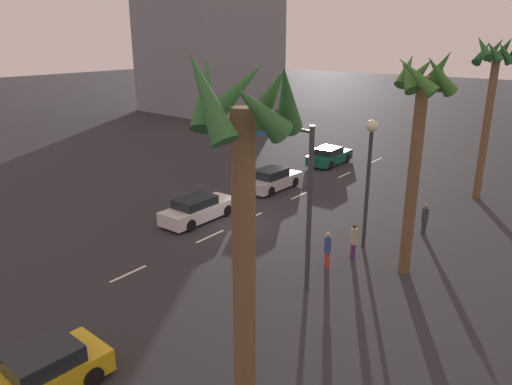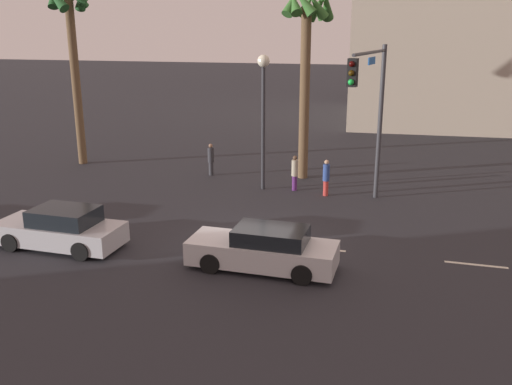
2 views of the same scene
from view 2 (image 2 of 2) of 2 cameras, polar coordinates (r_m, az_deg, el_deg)
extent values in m
plane|color=#28282D|center=(19.85, -0.16, -5.15)|extent=(220.00, 220.00, 0.00)
cube|color=silver|center=(22.25, -15.80, -3.36)|extent=(1.86, 0.14, 0.01)
cube|color=silver|center=(20.10, -2.70, -4.86)|extent=(2.57, 0.14, 0.01)
cube|color=silver|center=(19.40, 6.21, -5.75)|extent=(2.06, 0.14, 0.01)
cube|color=silver|center=(19.35, 21.76, -6.94)|extent=(1.95, 0.14, 0.01)
cube|color=silver|center=(17.56, 0.65, -6.23)|extent=(4.70, 1.75, 0.74)
cube|color=black|center=(17.26, 1.55, -4.44)|extent=(2.27, 1.51, 0.49)
cylinder|color=black|center=(17.37, -4.73, -7.30)|extent=(0.64, 0.23, 0.64)
cylinder|color=black|center=(18.74, -2.99, -5.45)|extent=(0.64, 0.23, 0.64)
cylinder|color=black|center=(16.62, 4.77, -8.43)|extent=(0.64, 0.23, 0.64)
cylinder|color=black|center=(18.05, 5.80, -6.39)|extent=(0.64, 0.23, 0.64)
cube|color=#B7B7BC|center=(20.45, -19.61, -3.93)|extent=(4.47, 1.85, 0.72)
cube|color=black|center=(20.09, -19.16, -2.32)|extent=(2.16, 1.60, 0.56)
cylinder|color=black|center=(20.73, -24.00, -4.73)|extent=(0.64, 0.23, 0.64)
cylinder|color=black|center=(21.94, -21.22, -3.28)|extent=(0.64, 0.23, 0.64)
cylinder|color=black|center=(19.12, -17.64, -5.79)|extent=(0.64, 0.23, 0.64)
cylinder|color=black|center=(20.42, -15.04, -4.15)|extent=(0.64, 0.23, 0.64)
cylinder|color=#38383D|center=(24.93, 12.67, 6.94)|extent=(0.20, 0.20, 6.73)
cylinder|color=#38383D|center=(22.02, 11.76, 13.97)|extent=(0.87, 5.31, 0.12)
cube|color=black|center=(19.45, 9.94, 12.09)|extent=(0.36, 0.36, 0.95)
sphere|color=#360503|center=(19.26, 9.85, 12.94)|extent=(0.20, 0.20, 0.20)
sphere|color=#392605|center=(19.28, 9.81, 12.05)|extent=(0.20, 0.20, 0.20)
sphere|color=green|center=(19.30, 9.77, 11.16)|extent=(0.20, 0.20, 0.20)
cube|color=#1959B2|center=(22.30, 11.87, 13.16)|extent=(0.19, 1.09, 0.28)
cylinder|color=#2D2D33|center=(25.80, 0.75, 6.47)|extent=(0.18, 0.18, 5.70)
sphere|color=#F2EACC|center=(25.45, 0.78, 13.43)|extent=(0.56, 0.56, 0.56)
cylinder|color=#333338|center=(28.99, -4.65, 2.48)|extent=(0.34, 0.34, 0.70)
cylinder|color=#333338|center=(28.82, -4.69, 3.89)|extent=(0.46, 0.46, 0.76)
sphere|color=#8C664C|center=(28.72, -4.71, 4.83)|extent=(0.21, 0.21, 0.21)
cylinder|color=#BF3833|center=(25.47, 7.21, 0.45)|extent=(0.31, 0.31, 0.71)
cylinder|color=#2D478C|center=(25.28, 7.27, 2.06)|extent=(0.42, 0.42, 0.77)
sphere|color=tan|center=(25.16, 7.31, 3.13)|extent=(0.21, 0.21, 0.21)
cylinder|color=#59266B|center=(26.19, 3.99, 0.98)|extent=(0.31, 0.31, 0.70)
cylinder|color=#B2A58C|center=(26.00, 4.02, 2.54)|extent=(0.41, 0.41, 0.77)
sphere|color=brown|center=(25.89, 4.04, 3.59)|extent=(0.21, 0.21, 0.21)
cylinder|color=brown|center=(32.44, -18.08, 10.65)|extent=(0.47, 0.47, 8.99)
cylinder|color=brown|center=(27.83, 5.03, 9.93)|extent=(0.49, 0.49, 8.38)
cone|color=#38702D|center=(27.55, 7.29, 18.74)|extent=(0.61, 1.81, 1.62)
cone|color=#38702D|center=(28.33, 6.55, 18.74)|extent=(1.65, 1.34, 1.66)
cone|color=#38702D|center=(28.29, 5.24, 18.67)|extent=(1.21, 0.77, 1.32)
cone|color=#38702D|center=(28.16, 3.83, 19.18)|extent=(1.07, 1.51, 1.64)
cone|color=#38702D|center=(27.49, 4.00, 18.94)|extent=(1.09, 1.32, 1.30)
cone|color=#38702D|center=(27.00, 4.92, 19.09)|extent=(1.34, 0.61, 1.46)
cone|color=#38702D|center=(27.14, 6.24, 18.68)|extent=(1.31, 1.39, 1.43)
camera|label=1|loc=(36.61, 40.03, 16.79)|focal=33.90mm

